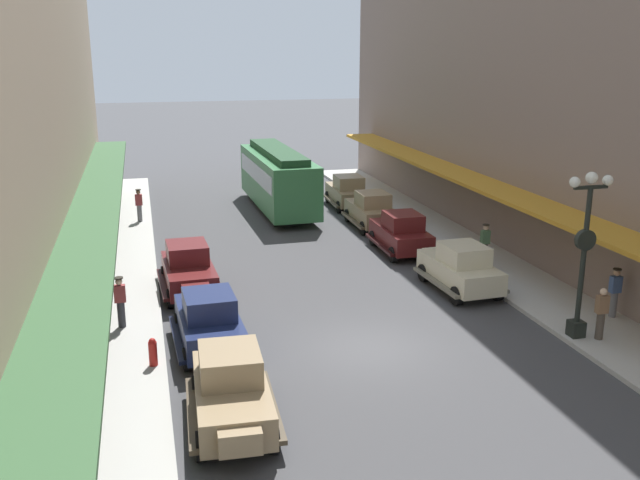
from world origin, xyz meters
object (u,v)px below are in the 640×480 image
object	(u,v)px
parked_car_2	(371,209)
parked_car_5	(189,268)
pedestrian_1	(139,205)
pedestrian_2	(120,301)
streetcar	(278,177)
pedestrian_0	(615,292)
parked_car_4	(401,232)
lamp_post_with_clock	(584,248)
parked_car_0	(460,267)
pedestrian_4	(601,313)
parked_car_1	(231,389)
pedestrian_3	(485,243)
parked_car_3	(348,191)
parked_car_6	(209,319)
fire_hydrant	(153,352)

from	to	relation	value
parked_car_2	parked_car_5	xyz separation A→B (m)	(-9.58, -7.55, 0.00)
pedestrian_1	pedestrian_2	distance (m)	14.32
parked_car_5	parked_car_2	bearing A→B (deg)	38.25
streetcar	pedestrian_0	xyz separation A→B (m)	(7.66, -18.70, -0.89)
parked_car_4	lamp_post_with_clock	size ratio (longest dim) A/B	0.83
parked_car_0	pedestrian_0	size ratio (longest dim) A/B	2.58
pedestrian_0	pedestrian_4	distance (m)	2.18
lamp_post_with_clock	parked_car_1	bearing A→B (deg)	-167.84
parked_car_2	parked_car_0	bearing A→B (deg)	-88.76
parked_car_2	parked_car_5	distance (m)	12.20
pedestrian_3	parked_car_3	bearing A→B (deg)	100.80
parked_car_0	parked_car_5	size ratio (longest dim) A/B	1.00
parked_car_4	pedestrian_0	world-z (taller)	parked_car_4
parked_car_5	parked_car_6	world-z (taller)	same
parked_car_4	fire_hydrant	world-z (taller)	parked_car_4
parked_car_1	pedestrian_1	world-z (taller)	parked_car_1
parked_car_0	lamp_post_with_clock	distance (m)	5.74
lamp_post_with_clock	pedestrian_3	xyz separation A→B (m)	(0.75, 7.59, -1.97)
parked_car_1	pedestrian_4	bearing A→B (deg)	9.81
pedestrian_0	pedestrian_3	world-z (taller)	same
parked_car_2	parked_car_3	xyz separation A→B (m)	(0.15, 4.70, 0.00)
parked_car_0	pedestrian_2	distance (m)	12.19
parked_car_3	parked_car_4	size ratio (longest dim) A/B	1.01
pedestrian_4	parked_car_1	bearing A→B (deg)	-170.19
parked_car_3	streetcar	size ratio (longest dim) A/B	0.45
pedestrian_4	pedestrian_0	bearing A→B (deg)	43.69
lamp_post_with_clock	parked_car_5	bearing A→B (deg)	146.69
parked_car_3	parked_car_6	xyz separation A→B (m)	(-9.50, -17.48, 0.00)
parked_car_4	pedestrian_3	distance (m)	3.84
parked_car_2	lamp_post_with_clock	world-z (taller)	lamp_post_with_clock
pedestrian_4	parked_car_5	bearing A→B (deg)	146.70
parked_car_3	streetcar	world-z (taller)	streetcar
parked_car_6	fire_hydrant	xyz separation A→B (m)	(-1.69, -1.08, -0.38)
parked_car_5	lamp_post_with_clock	bearing A→B (deg)	-33.31
streetcar	pedestrian_1	distance (m)	7.64
parked_car_3	parked_car_4	world-z (taller)	same
parked_car_1	parked_car_6	size ratio (longest dim) A/B	1.00
lamp_post_with_clock	pedestrian_0	xyz separation A→B (m)	(2.14, 1.14, -1.97)
fire_hydrant	pedestrian_0	size ratio (longest dim) A/B	0.49
fire_hydrant	pedestrian_2	bearing A→B (deg)	106.12
pedestrian_1	parked_car_1	bearing A→B (deg)	-84.50
parked_car_2	pedestrian_4	xyz separation A→B (m)	(2.28, -15.34, 0.05)
pedestrian_2	pedestrian_4	bearing A→B (deg)	-17.97
parked_car_4	fire_hydrant	xyz separation A→B (m)	(-10.90, -9.31, -0.38)
parked_car_0	parked_car_2	distance (m)	9.83
parked_car_3	pedestrian_4	xyz separation A→B (m)	(2.12, -20.05, 0.05)
parked_car_3	pedestrian_3	xyz separation A→B (m)	(2.31, -12.09, 0.07)
lamp_post_with_clock	pedestrian_2	xyz separation A→B (m)	(-13.65, 4.24, -1.97)
pedestrian_4	parked_car_6	bearing A→B (deg)	167.54
pedestrian_3	pedestrian_2	bearing A→B (deg)	-166.90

